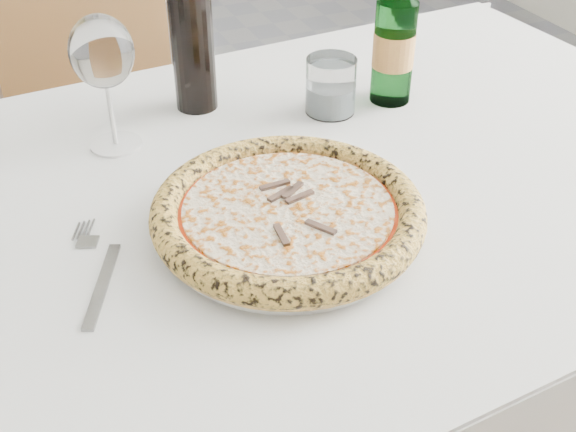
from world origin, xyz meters
The scene contains 9 objects.
dining_table centered at (0.25, 0.10, 0.67)m, with size 1.53×0.97×0.76m.
chair_far centered at (0.17, 0.84, 0.53)m, with size 0.46×0.46×0.93m.
plate centered at (0.25, 0.00, 0.76)m, with size 0.30×0.30×0.02m.
pizza centered at (0.25, 0.00, 0.78)m, with size 0.33×0.33×0.03m.
fork centered at (0.02, 0.02, 0.76)m, with size 0.07×0.20×0.00m.
wine_glass centered at (0.10, 0.29, 0.90)m, with size 0.09×0.09×0.20m.
tumbler centered at (0.43, 0.26, 0.79)m, with size 0.08×0.08×0.09m.
beer_bottle centered at (0.54, 0.26, 0.86)m, with size 0.07×0.07×0.25m.
wine_bottle centered at (0.25, 0.36, 0.87)m, with size 0.07×0.07×0.27m.
Camera 1 is at (-0.03, -0.65, 1.29)m, focal length 45.00 mm.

